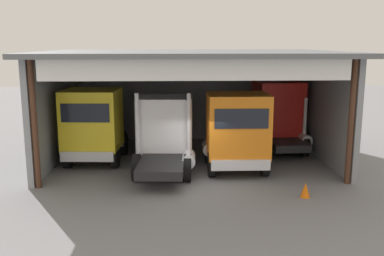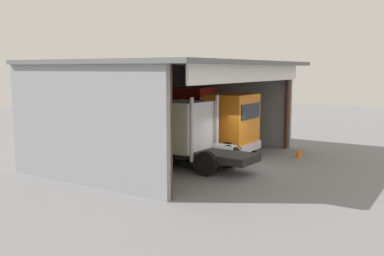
{
  "view_description": "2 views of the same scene",
  "coord_description": "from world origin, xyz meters",
  "px_view_note": "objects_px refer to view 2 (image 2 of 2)",
  "views": [
    {
      "loc": [
        -0.83,
        -16.33,
        5.62
      ],
      "look_at": [
        0.0,
        3.08,
        1.76
      ],
      "focal_mm": 40.33,
      "sensor_mm": 36.0,
      "label": 1
    },
    {
      "loc": [
        -18.98,
        -8.95,
        4.85
      ],
      "look_at": [
        0.0,
        3.08,
        1.76
      ],
      "focal_mm": 40.45,
      "sensor_mm": 36.0,
      "label": 2
    }
  ],
  "objects_px": {
    "truck_red_center_left_bay": "(195,114)",
    "traffic_cone": "(299,152)",
    "truck_white_center_right_bay": "(191,133)",
    "truck_yellow_center_bay": "(127,137)",
    "truck_orange_right_bay": "(228,124)",
    "oil_drum": "(163,135)",
    "tool_cart": "(85,157)"
  },
  "relations": [
    {
      "from": "truck_white_center_right_bay",
      "to": "traffic_cone",
      "type": "bearing_deg",
      "value": -32.61
    },
    {
      "from": "oil_drum",
      "to": "tool_cart",
      "type": "distance_m",
      "value": 8.27
    },
    {
      "from": "truck_yellow_center_bay",
      "to": "truck_red_center_left_bay",
      "type": "distance_m",
      "value": 9.52
    },
    {
      "from": "truck_red_center_left_bay",
      "to": "truck_orange_right_bay",
      "type": "bearing_deg",
      "value": -129.01
    },
    {
      "from": "traffic_cone",
      "to": "truck_red_center_left_bay",
      "type": "bearing_deg",
      "value": 84.64
    },
    {
      "from": "truck_white_center_right_bay",
      "to": "traffic_cone",
      "type": "relative_size",
      "value": 9.15
    },
    {
      "from": "truck_orange_right_bay",
      "to": "oil_drum",
      "type": "bearing_deg",
      "value": -110.0
    },
    {
      "from": "oil_drum",
      "to": "traffic_cone",
      "type": "xyz_separation_m",
      "value": [
        -0.16,
        -9.43,
        -0.16
      ]
    },
    {
      "from": "truck_orange_right_bay",
      "to": "oil_drum",
      "type": "xyz_separation_m",
      "value": [
        2.28,
        6.1,
        -1.4
      ]
    },
    {
      "from": "truck_red_center_left_bay",
      "to": "traffic_cone",
      "type": "distance_m",
      "value": 7.39
    },
    {
      "from": "truck_yellow_center_bay",
      "to": "tool_cart",
      "type": "distance_m",
      "value": 3.58
    },
    {
      "from": "oil_drum",
      "to": "traffic_cone",
      "type": "height_order",
      "value": "oil_drum"
    },
    {
      "from": "truck_yellow_center_bay",
      "to": "tool_cart",
      "type": "relative_size",
      "value": 4.9
    },
    {
      "from": "truck_yellow_center_bay",
      "to": "traffic_cone",
      "type": "height_order",
      "value": "truck_yellow_center_bay"
    },
    {
      "from": "oil_drum",
      "to": "tool_cart",
      "type": "height_order",
      "value": "tool_cart"
    },
    {
      "from": "truck_white_center_right_bay",
      "to": "traffic_cone",
      "type": "height_order",
      "value": "truck_white_center_right_bay"
    },
    {
      "from": "truck_orange_right_bay",
      "to": "traffic_cone",
      "type": "height_order",
      "value": "truck_orange_right_bay"
    },
    {
      "from": "truck_white_center_right_bay",
      "to": "tool_cart",
      "type": "xyz_separation_m",
      "value": [
        -2.8,
        4.46,
        -1.2
      ]
    },
    {
      "from": "truck_red_center_left_bay",
      "to": "traffic_cone",
      "type": "relative_size",
      "value": 7.76
    },
    {
      "from": "truck_white_center_right_bay",
      "to": "oil_drum",
      "type": "xyz_separation_m",
      "value": [
        5.38,
        5.67,
        -1.25
      ]
    },
    {
      "from": "truck_white_center_right_bay",
      "to": "tool_cart",
      "type": "relative_size",
      "value": 5.13
    },
    {
      "from": "truck_red_center_left_bay",
      "to": "oil_drum",
      "type": "distance_m",
      "value": 2.74
    },
    {
      "from": "truck_white_center_right_bay",
      "to": "oil_drum",
      "type": "height_order",
      "value": "truck_white_center_right_bay"
    },
    {
      "from": "tool_cart",
      "to": "truck_orange_right_bay",
      "type": "bearing_deg",
      "value": -39.66
    },
    {
      "from": "truck_white_center_right_bay",
      "to": "tool_cart",
      "type": "distance_m",
      "value": 5.4
    },
    {
      "from": "truck_yellow_center_bay",
      "to": "truck_orange_right_bay",
      "type": "bearing_deg",
      "value": 169.18
    },
    {
      "from": "tool_cart",
      "to": "traffic_cone",
      "type": "distance_m",
      "value": 11.49
    },
    {
      "from": "truck_orange_right_bay",
      "to": "traffic_cone",
      "type": "xyz_separation_m",
      "value": [
        2.12,
        -3.33,
        -1.56
      ]
    },
    {
      "from": "truck_orange_right_bay",
      "to": "oil_drum",
      "type": "height_order",
      "value": "truck_orange_right_bay"
    },
    {
      "from": "oil_drum",
      "to": "traffic_cone",
      "type": "relative_size",
      "value": 1.59
    },
    {
      "from": "tool_cart",
      "to": "traffic_cone",
      "type": "relative_size",
      "value": 1.79
    },
    {
      "from": "truck_white_center_right_bay",
      "to": "tool_cart",
      "type": "height_order",
      "value": "truck_white_center_right_bay"
    }
  ]
}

